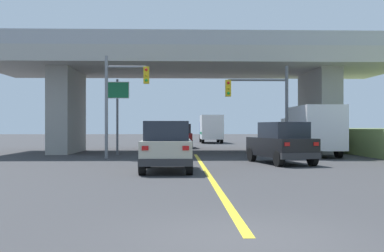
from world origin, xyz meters
The scene contains 11 objects.
ground centered at (0.00, 25.92, 0.00)m, with size 160.00×160.00×0.00m, color #353538.
overpass_bridge centered at (0.00, 25.92, 5.39)m, with size 28.24×10.23×7.60m.
lane_divider_stripe centered at (0.00, 11.66, 0.00)m, with size 0.20×23.33×0.01m, color yellow.
suv_lead centered at (-1.60, 11.67, 1.01)m, with size 2.01×4.35×2.02m.
suv_crossing centered at (3.88, 15.41, 1.01)m, with size 2.81×4.78×2.02m.
box_truck centered at (7.09, 21.52, 1.60)m, with size 2.33×6.95×3.03m.
sedan_oncoming centered at (-0.90, 32.77, 1.01)m, with size 1.96×4.37×2.02m.
traffic_signal_nearside centered at (3.90, 19.89, 3.34)m, with size 3.66×0.36×5.31m.
traffic_signal_farside centered at (-4.39, 19.48, 3.67)m, with size 2.50×0.36×5.80m.
highway_sign centered at (-4.98, 22.81, 3.52)m, with size 1.51×0.17×4.81m.
semi_truck_distant centered at (2.54, 45.16, 1.59)m, with size 2.33×6.48×3.03m.
Camera 1 is at (-1.17, -7.72, 1.81)m, focal length 44.94 mm.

